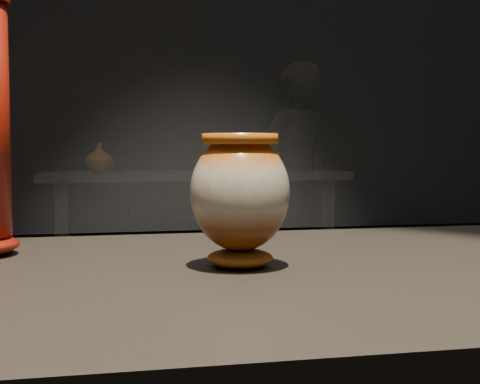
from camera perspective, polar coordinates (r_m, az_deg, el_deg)
name	(u,v)px	position (r m, az deg, el deg)	size (l,w,h in m)	color
main_vase	(240,194)	(0.95, 0.00, -0.21)	(0.16, 0.16, 0.19)	#682C09
back_shelf	(195,211)	(4.46, -3.87, -1.64)	(2.00, 0.60, 0.90)	black
back_vase_left	(99,158)	(4.42, -11.92, 2.88)	(0.18, 0.18, 0.19)	#9A5216
back_vase_mid	(217,156)	(4.45, -1.97, 3.11)	(0.20, 0.20, 0.21)	#682C09
back_vase_right	(275,161)	(4.59, 3.03, 2.62)	(0.08, 0.08, 0.13)	#9A5216
visitor	(295,181)	(4.67, 4.71, 0.92)	(0.60, 0.39, 1.65)	black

